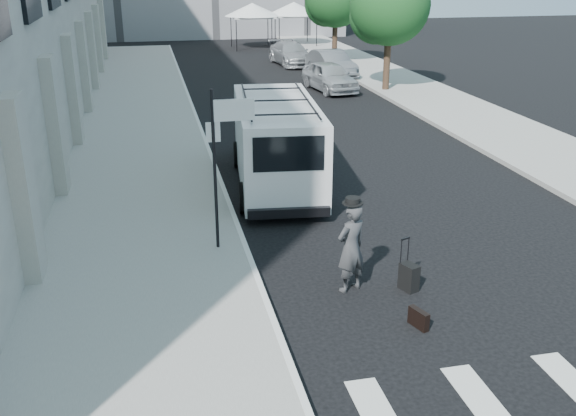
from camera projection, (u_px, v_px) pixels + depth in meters
name	position (u px, v px, depth m)	size (l,w,h in m)	color
ground	(378.00, 312.00, 11.87)	(120.00, 120.00, 0.00)	black
sidewalk_left	(140.00, 121.00, 25.56)	(4.50, 48.00, 0.15)	gray
sidewalk_right	(412.00, 89.00, 31.86)	(4.00, 56.00, 0.15)	gray
sign_pole	(225.00, 136.00, 13.35)	(1.03, 0.07, 3.50)	black
tree_near	(387.00, 8.00, 30.29)	(3.80, 3.83, 6.03)	black
tent_left	(252.00, 10.00, 46.30)	(4.00, 4.00, 3.20)	black
tent_right	(294.00, 9.00, 47.39)	(4.00, 4.00, 3.20)	black
businessman	(351.00, 248.00, 12.34)	(0.66, 0.44, 1.82)	#353537
briefcase	(419.00, 318.00, 11.32)	(0.12, 0.44, 0.34)	black
suitcase	(409.00, 277.00, 12.57)	(0.36, 0.44, 1.05)	black
cargo_van	(276.00, 142.00, 18.19)	(2.79, 6.67, 2.43)	silver
parked_car_a	(330.00, 76.00, 31.67)	(1.68, 4.17, 1.42)	#A7AAAF
parked_car_b	(331.00, 64.00, 35.49)	(1.53, 4.38, 1.44)	#595D61
parked_car_c	(291.00, 54.00, 39.62)	(1.91, 4.70, 1.37)	#999CA1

